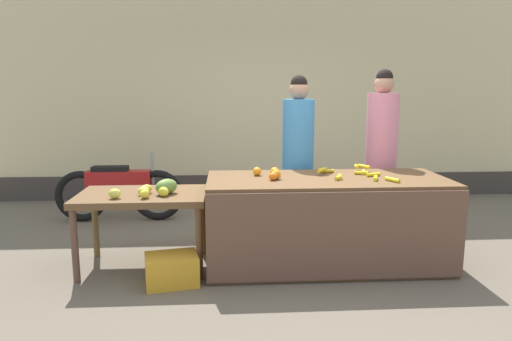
% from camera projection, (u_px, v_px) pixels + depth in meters
% --- Properties ---
extents(ground_plane, '(24.00, 24.00, 0.00)m').
position_uv_depth(ground_plane, '(288.00, 263.00, 4.43)').
color(ground_plane, '#665B4C').
extents(market_wall_back, '(8.41, 0.23, 3.58)m').
position_uv_depth(market_wall_back, '(265.00, 82.00, 6.93)').
color(market_wall_back, beige).
rests_on(market_wall_back, ground).
extents(fruit_stall_counter, '(2.24, 0.94, 0.84)m').
position_uv_depth(fruit_stall_counter, '(326.00, 221.00, 4.37)').
color(fruit_stall_counter, brown).
rests_on(fruit_stall_counter, ground).
extents(side_table_wooden, '(1.16, 0.73, 0.71)m').
position_uv_depth(side_table_wooden, '(142.00, 202.00, 4.24)').
color(side_table_wooden, brown).
rests_on(side_table_wooden, ground).
extents(banana_bunch_pile, '(0.67, 0.68, 0.07)m').
position_uv_depth(banana_bunch_pile, '(356.00, 173.00, 4.39)').
color(banana_bunch_pile, gold).
rests_on(banana_bunch_pile, fruit_stall_counter).
extents(orange_pile, '(0.25, 0.32, 0.09)m').
position_uv_depth(orange_pile, '(271.00, 173.00, 4.29)').
color(orange_pile, orange).
rests_on(orange_pile, fruit_stall_counter).
extents(mango_papaya_pile, '(0.62, 0.35, 0.14)m').
position_uv_depth(mango_papaya_pile, '(156.00, 189.00, 4.13)').
color(mango_papaya_pile, yellow).
rests_on(mango_papaya_pile, side_table_wooden).
extents(vendor_woman_blue_shirt, '(0.34, 0.34, 1.80)m').
position_uv_depth(vendor_woman_blue_shirt, '(298.00, 159.00, 4.98)').
color(vendor_woman_blue_shirt, '#33333D').
rests_on(vendor_woman_blue_shirt, ground).
extents(vendor_woman_pink_shirt, '(0.34, 0.34, 1.87)m').
position_uv_depth(vendor_woman_pink_shirt, '(381.00, 155.00, 5.05)').
color(vendor_woman_pink_shirt, '#33333D').
rests_on(vendor_woman_pink_shirt, ground).
extents(parked_motorcycle, '(1.60, 0.18, 0.88)m').
position_uv_depth(parked_motorcycle, '(119.00, 190.00, 5.80)').
color(parked_motorcycle, black).
rests_on(parked_motorcycle, ground).
extents(produce_crate, '(0.49, 0.40, 0.26)m').
position_uv_depth(produce_crate, '(172.00, 270.00, 3.95)').
color(produce_crate, gold).
rests_on(produce_crate, ground).
extents(produce_sack, '(0.47, 0.46, 0.50)m').
position_uv_depth(produce_sack, '(232.00, 214.00, 5.23)').
color(produce_sack, maroon).
rests_on(produce_sack, ground).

